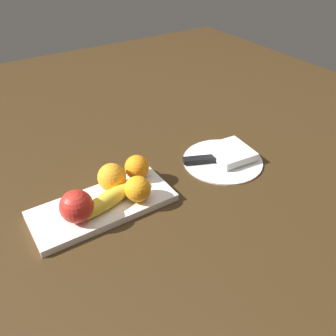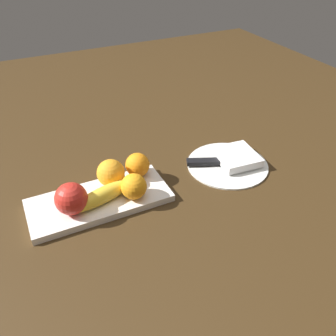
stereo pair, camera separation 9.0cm
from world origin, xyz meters
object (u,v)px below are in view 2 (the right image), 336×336
at_px(orange_center, 111,173).
at_px(folded_napkin, 236,157).
at_px(orange_near_banana, 134,186).
at_px(fruit_tray, 100,200).
at_px(orange_near_apple, 137,165).
at_px(knife, 209,162).
at_px(apple, 71,199).
at_px(banana, 103,195).
at_px(dinner_plate, 227,164).

distance_m(orange_center, folded_napkin, 0.35).
bearing_deg(orange_center, orange_near_banana, -64.54).
height_order(fruit_tray, orange_near_apple, orange_near_apple).
distance_m(folded_napkin, knife, 0.08).
relative_size(fruit_tray, folded_napkin, 2.95).
height_order(orange_near_apple, orange_center, orange_center).
height_order(apple, orange_center, apple).
height_order(orange_near_apple, knife, orange_near_apple).
distance_m(orange_near_apple, orange_center, 0.07).
xyz_separation_m(banana, dinner_plate, (0.36, 0.02, -0.03)).
height_order(orange_near_banana, dinner_plate, orange_near_banana).
distance_m(orange_near_banana, knife, 0.25).
bearing_deg(fruit_tray, orange_center, 38.96).
bearing_deg(folded_napkin, apple, -177.44).
distance_m(orange_near_apple, knife, 0.20).
height_order(banana, dinner_plate, banana).
xyz_separation_m(orange_center, dinner_plate, (0.32, -0.04, -0.05)).
xyz_separation_m(fruit_tray, folded_napkin, (0.39, -0.00, 0.01)).
height_order(fruit_tray, orange_near_banana, orange_near_banana).
distance_m(banana, orange_near_banana, 0.07).
bearing_deg(knife, apple, -151.03).
bearing_deg(knife, fruit_tray, -153.49).
height_order(apple, orange_near_banana, apple).
xyz_separation_m(apple, orange_near_apple, (0.18, 0.07, -0.01)).
xyz_separation_m(orange_near_apple, folded_napkin, (0.28, -0.04, -0.03)).
bearing_deg(apple, dinner_plate, 2.72).
bearing_deg(folded_napkin, orange_center, 174.10).
bearing_deg(orange_center, banana, -125.85).
bearing_deg(apple, orange_center, 27.05).
bearing_deg(fruit_tray, dinner_plate, 0.00).
bearing_deg(folded_napkin, banana, -177.27).
distance_m(orange_near_apple, orange_near_banana, 0.09).
bearing_deg(orange_near_banana, apple, 175.00).
bearing_deg(dinner_plate, orange_near_apple, 169.74).
height_order(banana, orange_center, orange_center).
distance_m(orange_center, dinner_plate, 0.33).
bearing_deg(banana, orange_center, 39.12).
relative_size(orange_center, knife, 0.40).
height_order(folded_napkin, knife, folded_napkin).
distance_m(banana, folded_napkin, 0.39).
height_order(orange_near_banana, orange_center, orange_center).
relative_size(apple, folded_napkin, 0.65).
distance_m(orange_near_banana, dinner_plate, 0.29).
bearing_deg(folded_napkin, knife, 166.04).
relative_size(fruit_tray, orange_center, 4.85).
bearing_deg(dinner_plate, fruit_tray, -180.00).
xyz_separation_m(apple, folded_napkin, (0.46, 0.02, -0.03)).
bearing_deg(banana, knife, -8.13).
distance_m(fruit_tray, dinner_plate, 0.37).
bearing_deg(knife, orange_center, -160.51).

